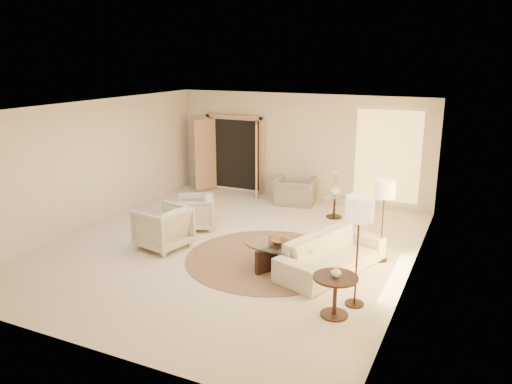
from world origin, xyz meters
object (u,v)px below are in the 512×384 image
at_px(coffee_table, 279,253).
at_px(end_vase, 336,272).
at_px(sofa, 332,254).
at_px(armchair_left, 195,211).
at_px(bowl, 279,241).
at_px(armchair_right, 163,225).
at_px(side_vase, 335,190).
at_px(accent_chair, 294,187).
at_px(end_table, 335,289).
at_px(floor_lamp_near, 385,193).
at_px(side_table, 334,204).
at_px(floor_lamp_far, 359,214).

relative_size(coffee_table, end_vase, 9.16).
xyz_separation_m(sofa, end_vase, (0.50, -1.52, 0.38)).
distance_m(armchair_left, bowl, 2.83).
relative_size(armchair_right, side_vase, 3.83).
relative_size(accent_chair, end_table, 1.55).
bearing_deg(end_vase, armchair_right, 163.11).
bearing_deg(armchair_left, coffee_table, 34.14).
height_order(armchair_right, end_table, armchair_right).
xyz_separation_m(armchair_right, bowl, (2.50, 0.03, 0.06)).
relative_size(armchair_left, floor_lamp_near, 0.52).
relative_size(side_table, floor_lamp_far, 0.32).
xyz_separation_m(floor_lamp_near, end_vase, (-0.19, -2.39, -0.63)).
bearing_deg(floor_lamp_near, bowl, -143.52).
distance_m(floor_lamp_near, bowl, 2.13).
bearing_deg(bowl, side_table, 89.17).
bearing_deg(floor_lamp_far, armchair_left, 154.26).
xyz_separation_m(sofa, end_table, (0.50, -1.52, 0.10)).
bearing_deg(bowl, floor_lamp_near, 36.48).
xyz_separation_m(floor_lamp_far, bowl, (-1.59, 0.75, -0.96)).
xyz_separation_m(armchair_left, floor_lamp_far, (4.13, -1.99, 1.07)).
distance_m(end_table, floor_lamp_near, 2.56).
height_order(floor_lamp_near, end_vase, floor_lamp_near).
relative_size(armchair_left, end_table, 1.23).
height_order(armchair_right, side_vase, armchair_right).
bearing_deg(sofa, end_vase, -142.52).
distance_m(end_vase, side_vase, 4.73).
bearing_deg(end_vase, floor_lamp_far, 67.94).
xyz_separation_m(accent_chair, floor_lamp_far, (2.80, -4.71, 1.03)).
bearing_deg(armchair_right, floor_lamp_near, 118.08).
distance_m(armchair_left, floor_lamp_near, 4.23).
bearing_deg(accent_chair, side_vase, 143.58).
bearing_deg(bowl, sofa, 18.78).
xyz_separation_m(armchair_right, floor_lamp_near, (4.09, 1.20, 0.86)).
xyz_separation_m(end_table, side_vase, (-1.35, 4.53, 0.25)).
height_order(floor_lamp_far, end_vase, floor_lamp_far).
distance_m(sofa, coffee_table, 0.95).
height_order(armchair_left, floor_lamp_far, floor_lamp_far).
distance_m(armchair_right, end_table, 4.08).
relative_size(armchair_left, armchair_right, 0.87).
bearing_deg(armchair_left, side_vase, 98.96).
bearing_deg(side_vase, armchair_right, -127.30).
xyz_separation_m(armchair_left, accent_chair, (1.32, 2.72, 0.04)).
distance_m(sofa, bowl, 0.97).
bearing_deg(end_vase, coffee_table, 139.13).
xyz_separation_m(coffee_table, floor_lamp_near, (1.59, 1.17, 1.02)).
bearing_deg(side_vase, floor_lamp_near, -54.35).
xyz_separation_m(armchair_right, coffee_table, (2.50, 0.03, -0.16)).
relative_size(sofa, floor_lamp_near, 1.44).
height_order(armchair_right, floor_lamp_far, floor_lamp_far).
bearing_deg(floor_lamp_near, end_table, -94.49).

